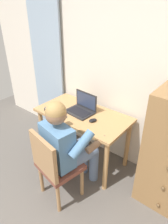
{
  "coord_description": "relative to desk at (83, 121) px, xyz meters",
  "views": [
    {
      "loc": [
        1.13,
        0.13,
        2.0
      ],
      "look_at": [
        -0.16,
        1.72,
        0.83
      ],
      "focal_mm": 32.45,
      "sensor_mm": 36.0,
      "label": 1
    }
  ],
  "objects": [
    {
      "name": "wall_back",
      "position": [
        0.26,
        0.38,
        0.63
      ],
      "size": [
        4.8,
        0.05,
        2.5
      ],
      "primitive_type": "cube",
      "color": "beige",
      "rests_on": "ground_plane"
    },
    {
      "name": "person_seated",
      "position": [
        0.2,
        -0.5,
        0.05
      ],
      "size": [
        0.6,
        0.63,
        1.19
      ],
      "color": "#6B84AD",
      "rests_on": "ground_plane"
    },
    {
      "name": "curtain_panel",
      "position": [
        -0.95,
        0.31,
        0.47
      ],
      "size": [
        0.62,
        0.03,
        2.19
      ],
      "primitive_type": "cube",
      "color": "#8EA3B7",
      "rests_on": "ground_plane"
    },
    {
      "name": "laptop",
      "position": [
        -0.04,
        0.03,
        0.16
      ],
      "size": [
        0.36,
        0.28,
        0.24
      ],
      "color": "#232326",
      "rests_on": "desk"
    },
    {
      "name": "desk",
      "position": [
        0.0,
        0.0,
        0.0
      ],
      "size": [
        1.18,
        0.62,
        0.73
      ],
      "color": "tan",
      "rests_on": "ground_plane"
    },
    {
      "name": "computer_mouse",
      "position": [
        0.21,
        -0.07,
        0.13
      ],
      "size": [
        0.1,
        0.12,
        0.03
      ],
      "primitive_type": "ellipsoid",
      "rotation": [
        0.0,
        0.0,
        -0.42
      ],
      "color": "black",
      "rests_on": "desk"
    },
    {
      "name": "chair",
      "position": [
        0.17,
        -0.68,
        -0.14
      ],
      "size": [
        0.48,
        0.47,
        0.87
      ],
      "color": "brown",
      "rests_on": "ground_plane"
    },
    {
      "name": "desk_clock",
      "position": [
        -0.4,
        -0.22,
        0.13
      ],
      "size": [
        0.09,
        0.09,
        0.03
      ],
      "color": "black",
      "rests_on": "desk"
    }
  ]
}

